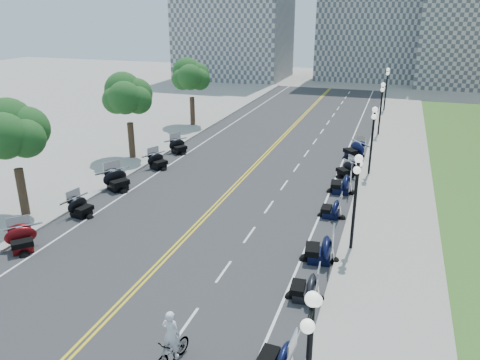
% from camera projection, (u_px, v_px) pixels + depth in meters
% --- Properties ---
extents(ground, '(160.00, 160.00, 0.00)m').
position_uv_depth(ground, '(162.00, 261.00, 22.83)').
color(ground, gray).
extents(road, '(16.00, 90.00, 0.01)m').
position_uv_depth(road, '(231.00, 190.00, 31.72)').
color(road, '#333335').
rests_on(road, ground).
extents(centerline_yellow_a, '(0.12, 90.00, 0.00)m').
position_uv_depth(centerline_yellow_a, '(230.00, 189.00, 31.75)').
color(centerline_yellow_a, yellow).
rests_on(centerline_yellow_a, road).
extents(centerline_yellow_b, '(0.12, 90.00, 0.00)m').
position_uv_depth(centerline_yellow_b, '(233.00, 190.00, 31.68)').
color(centerline_yellow_b, yellow).
rests_on(centerline_yellow_b, road).
extents(edge_line_north, '(0.12, 90.00, 0.00)m').
position_uv_depth(edge_line_north, '(326.00, 201.00, 29.79)').
color(edge_line_north, white).
rests_on(edge_line_north, road).
extents(edge_line_south, '(0.12, 90.00, 0.00)m').
position_uv_depth(edge_line_south, '(148.00, 179.00, 33.64)').
color(edge_line_south, white).
rests_on(edge_line_south, road).
extents(lane_dash_5, '(0.12, 2.00, 0.00)m').
position_uv_depth(lane_dash_5, '(188.00, 323.00, 18.31)').
color(lane_dash_5, white).
rests_on(lane_dash_5, road).
extents(lane_dash_6, '(0.12, 2.00, 0.00)m').
position_uv_depth(lane_dash_6, '(224.00, 271.00, 21.86)').
color(lane_dash_6, white).
rests_on(lane_dash_6, road).
extents(lane_dash_7, '(0.12, 2.00, 0.00)m').
position_uv_depth(lane_dash_7, '(249.00, 235.00, 25.42)').
color(lane_dash_7, white).
rests_on(lane_dash_7, road).
extents(lane_dash_8, '(0.12, 2.00, 0.00)m').
position_uv_depth(lane_dash_8, '(269.00, 207.00, 28.97)').
color(lane_dash_8, white).
rests_on(lane_dash_8, road).
extents(lane_dash_9, '(0.12, 2.00, 0.00)m').
position_uv_depth(lane_dash_9, '(284.00, 185.00, 32.53)').
color(lane_dash_9, white).
rests_on(lane_dash_9, road).
extents(lane_dash_10, '(0.12, 2.00, 0.00)m').
position_uv_depth(lane_dash_10, '(296.00, 168.00, 36.08)').
color(lane_dash_10, white).
rests_on(lane_dash_10, road).
extents(lane_dash_11, '(0.12, 2.00, 0.00)m').
position_uv_depth(lane_dash_11, '(306.00, 153.00, 39.64)').
color(lane_dash_11, white).
rests_on(lane_dash_11, road).
extents(lane_dash_12, '(0.12, 2.00, 0.00)m').
position_uv_depth(lane_dash_12, '(315.00, 141.00, 43.19)').
color(lane_dash_12, white).
rests_on(lane_dash_12, road).
extents(lane_dash_13, '(0.12, 2.00, 0.00)m').
position_uv_depth(lane_dash_13, '(322.00, 131.00, 46.75)').
color(lane_dash_13, white).
rests_on(lane_dash_13, road).
extents(lane_dash_14, '(0.12, 2.00, 0.00)m').
position_uv_depth(lane_dash_14, '(328.00, 123.00, 50.30)').
color(lane_dash_14, white).
rests_on(lane_dash_14, road).
extents(lane_dash_15, '(0.12, 2.00, 0.00)m').
position_uv_depth(lane_dash_15, '(333.00, 115.00, 53.86)').
color(lane_dash_15, white).
rests_on(lane_dash_15, road).
extents(lane_dash_16, '(0.12, 2.00, 0.00)m').
position_uv_depth(lane_dash_16, '(338.00, 108.00, 57.41)').
color(lane_dash_16, white).
rests_on(lane_dash_16, road).
extents(lane_dash_17, '(0.12, 2.00, 0.00)m').
position_uv_depth(lane_dash_17, '(342.00, 102.00, 60.97)').
color(lane_dash_17, white).
rests_on(lane_dash_17, road).
extents(lane_dash_18, '(0.12, 2.00, 0.00)m').
position_uv_depth(lane_dash_18, '(346.00, 97.00, 64.52)').
color(lane_dash_18, white).
rests_on(lane_dash_18, road).
extents(lane_dash_19, '(0.12, 2.00, 0.00)m').
position_uv_depth(lane_dash_19, '(349.00, 93.00, 68.08)').
color(lane_dash_19, white).
rests_on(lane_dash_19, road).
extents(sidewalk_north, '(5.00, 90.00, 0.15)m').
position_uv_depth(sidewalk_north, '(393.00, 209.00, 28.53)').
color(sidewalk_north, '#9E9991').
rests_on(sidewalk_north, ground).
extents(sidewalk_south, '(5.00, 90.00, 0.15)m').
position_uv_depth(sidewalk_south, '(99.00, 172.00, 34.85)').
color(sidewalk_south, '#9E9991').
rests_on(sidewalk_south, ground).
extents(street_lamp_2, '(0.50, 1.20, 4.90)m').
position_uv_depth(street_lamp_2, '(355.00, 203.00, 22.90)').
color(street_lamp_2, black).
rests_on(street_lamp_2, sidewalk_north).
extents(street_lamp_3, '(0.50, 1.20, 4.90)m').
position_uv_depth(street_lamp_3, '(372.00, 141.00, 33.56)').
color(street_lamp_3, black).
rests_on(street_lamp_3, sidewalk_north).
extents(street_lamp_4, '(0.50, 1.20, 4.90)m').
position_uv_depth(street_lamp_4, '(381.00, 109.00, 44.23)').
color(street_lamp_4, black).
rests_on(street_lamp_4, sidewalk_north).
extents(street_lamp_5, '(0.50, 1.20, 4.90)m').
position_uv_depth(street_lamp_5, '(386.00, 89.00, 54.89)').
color(street_lamp_5, black).
rests_on(street_lamp_5, sidewalk_north).
extents(tree_2, '(4.80, 4.80, 9.20)m').
position_uv_depth(tree_2, '(13.00, 139.00, 25.97)').
color(tree_2, '#235619').
rests_on(tree_2, sidewalk_south).
extents(tree_3, '(4.80, 4.80, 9.20)m').
position_uv_depth(tree_3, '(128.00, 101.00, 36.64)').
color(tree_3, '#235619').
rests_on(tree_3, sidewalk_south).
extents(tree_4, '(4.80, 4.80, 9.20)m').
position_uv_depth(tree_4, '(191.00, 80.00, 47.30)').
color(tree_4, '#235619').
rests_on(tree_4, sidewalk_south).
extents(motorcycle_n_4, '(1.93, 1.93, 1.29)m').
position_uv_depth(motorcycle_n_4, '(277.00, 356.00, 15.64)').
color(motorcycle_n_4, black).
rests_on(motorcycle_n_4, road).
extents(motorcycle_n_5, '(1.98, 1.98, 1.30)m').
position_uv_depth(motorcycle_n_5, '(305.00, 286.00, 19.61)').
color(motorcycle_n_5, black).
rests_on(motorcycle_n_5, road).
extents(motorcycle_n_6, '(2.37, 2.37, 1.48)m').
position_uv_depth(motorcycle_n_6, '(320.00, 247.00, 22.55)').
color(motorcycle_n_6, black).
rests_on(motorcycle_n_6, road).
extents(motorcycle_n_7, '(1.77, 1.77, 1.24)m').
position_uv_depth(motorcycle_n_7, '(331.00, 207.00, 27.37)').
color(motorcycle_n_7, black).
rests_on(motorcycle_n_7, road).
extents(motorcycle_n_8, '(2.25, 2.25, 1.45)m').
position_uv_depth(motorcycle_n_8, '(341.00, 183.00, 30.95)').
color(motorcycle_n_8, black).
rests_on(motorcycle_n_8, road).
extents(motorcycle_n_9, '(2.52, 2.52, 1.25)m').
position_uv_depth(motorcycle_n_9, '(346.00, 169.00, 33.97)').
color(motorcycle_n_9, black).
rests_on(motorcycle_n_9, road).
extents(motorcycle_n_10, '(3.04, 3.04, 1.51)m').
position_uv_depth(motorcycle_n_10, '(354.00, 149.00, 38.22)').
color(motorcycle_n_10, black).
rests_on(motorcycle_n_10, road).
extents(motorcycle_s_5, '(2.74, 2.74, 1.36)m').
position_uv_depth(motorcycle_s_5, '(21.00, 239.00, 23.54)').
color(motorcycle_s_5, '#590A0C').
rests_on(motorcycle_s_5, road).
extents(motorcycle_s_6, '(2.11, 2.11, 1.27)m').
position_uv_depth(motorcycle_s_6, '(81.00, 206.00, 27.51)').
color(motorcycle_s_6, black).
rests_on(motorcycle_s_6, road).
extents(motorcycle_s_7, '(2.96, 2.96, 1.52)m').
position_uv_depth(motorcycle_s_7, '(117.00, 179.00, 31.47)').
color(motorcycle_s_7, black).
rests_on(motorcycle_s_7, road).
extents(motorcycle_s_8, '(2.48, 2.48, 1.31)m').
position_uv_depth(motorcycle_s_8, '(158.00, 160.00, 35.68)').
color(motorcycle_s_8, black).
rests_on(motorcycle_s_8, road).
extents(motorcycle_s_9, '(2.62, 2.62, 1.32)m').
position_uv_depth(motorcycle_s_9, '(179.00, 146.00, 39.52)').
color(motorcycle_s_9, black).
rests_on(motorcycle_s_9, road).
extents(bicycle, '(0.92, 1.89, 1.10)m').
position_uv_depth(bicycle, '(172.00, 351.00, 16.03)').
color(bicycle, '#A51414').
rests_on(bicycle, road).
extents(cyclist_rider, '(0.66, 0.43, 1.80)m').
position_uv_depth(cyclist_rider, '(170.00, 315.00, 15.53)').
color(cyclist_rider, white).
rests_on(cyclist_rider, bicycle).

